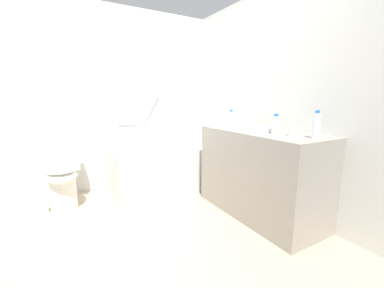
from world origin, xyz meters
The scene contains 15 objects.
ground_plane centered at (0.00, 0.00, 0.00)m, with size 4.02×4.02×0.00m, color tan.
wall_back_tiled centered at (0.00, 1.32, 1.17)m, with size 3.42×0.10×2.35m, color silver.
wall_right_mirror centered at (1.56, 0.00, 1.17)m, with size 0.10×2.95×2.35m, color silver.
bathtub centered at (0.73, 0.88, 0.30)m, with size 1.48×0.80×1.26m.
toilet centered at (-0.55, 0.87, 0.36)m, with size 0.39×0.51×0.73m.
vanity_counter centered at (1.22, -0.31, 0.44)m, with size 0.58×1.31×0.88m, color gray.
sink_basin centered at (1.20, -0.29, 0.90)m, with size 0.30×0.30×0.04m, color white.
sink_faucet centered at (1.38, -0.29, 0.91)m, with size 0.11×0.15×0.06m.
water_bottle_0 centered at (1.25, -0.86, 0.98)m, with size 0.06×0.06×0.23m.
water_bottle_1 centered at (1.21, 0.17, 0.96)m, with size 0.06×0.06×0.19m.
water_bottle_2 centered at (1.18, -0.51, 0.96)m, with size 0.07×0.07×0.18m.
drinking_glass_0 centered at (1.23, -0.06, 0.92)m, with size 0.07×0.07×0.09m, color white.
drinking_glass_1 centered at (1.20, 0.07, 0.92)m, with size 0.07×0.07×0.08m, color white.
drinking_glass_2 centered at (1.18, -0.69, 0.93)m, with size 0.07×0.07×0.10m, color white.
toilet_paper_roll centered at (-0.76, 0.82, 0.06)m, with size 0.11×0.11×0.13m, color white.
Camera 1 is at (-0.59, -2.06, 1.21)m, focal length 22.95 mm.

